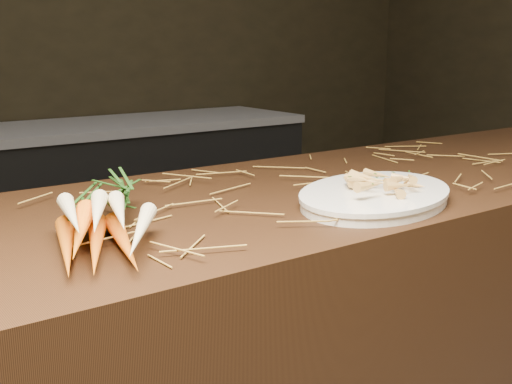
% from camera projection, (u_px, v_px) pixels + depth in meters
% --- Properties ---
extents(main_counter, '(2.40, 0.70, 0.90)m').
position_uv_depth(main_counter, '(337.00, 361.00, 1.57)').
color(main_counter, black).
rests_on(main_counter, ground).
extents(back_counter, '(1.82, 0.62, 0.84)m').
position_uv_depth(back_counter, '(126.00, 204.00, 3.23)').
color(back_counter, black).
rests_on(back_counter, ground).
extents(straw_bedding, '(1.40, 0.60, 0.02)m').
position_uv_depth(straw_bedding, '(343.00, 178.00, 1.47)').
color(straw_bedding, olive).
rests_on(straw_bedding, main_counter).
extents(root_veg_bunch, '(0.30, 0.49, 0.09)m').
position_uv_depth(root_veg_bunch, '(96.00, 207.00, 1.07)').
color(root_veg_bunch, orange).
rests_on(root_veg_bunch, main_counter).
extents(serving_platter, '(0.48, 0.41, 0.02)m').
position_uv_depth(serving_platter, '(375.00, 197.00, 1.28)').
color(serving_platter, white).
rests_on(serving_platter, main_counter).
extents(roasted_veg_heap, '(0.24, 0.21, 0.04)m').
position_uv_depth(roasted_veg_heap, '(376.00, 181.00, 1.27)').
color(roasted_veg_heap, '#BA923F').
rests_on(roasted_veg_heap, serving_platter).
extents(serving_fork, '(0.06, 0.15, 0.00)m').
position_uv_depth(serving_fork, '(406.00, 179.00, 1.39)').
color(serving_fork, silver).
rests_on(serving_fork, serving_platter).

